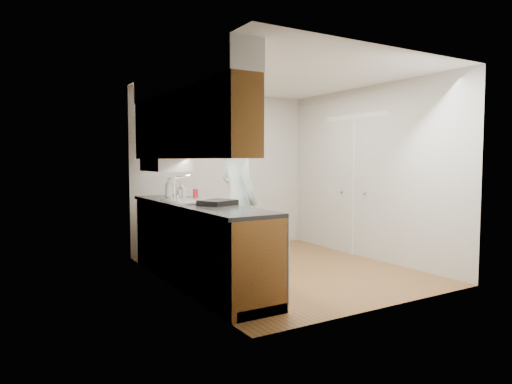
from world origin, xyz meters
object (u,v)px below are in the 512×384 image
soap_bottle_a (169,188)px  soap_bottle_b (182,190)px  person (238,191)px  soda_can (196,194)px  steel_can (180,194)px  dish_rack (218,203)px

soap_bottle_a → soap_bottle_b: soap_bottle_a is taller
person → soda_can: size_ratio=16.80×
steel_can → dish_rack: size_ratio=0.32×
soda_can → person: bearing=-48.4°
steel_can → dish_rack: steel_can is taller
soap_bottle_b → soap_bottle_a: bearing=-173.1°
dish_rack → person: bearing=19.6°
steel_can → soap_bottle_b: bearing=60.4°
soap_bottle_a → dish_rack: (0.15, -1.11, -0.10)m
soap_bottle_b → steel_can: size_ratio=1.84×
soap_bottle_a → dish_rack: 1.13m
soap_bottle_a → steel_can: (0.09, -0.15, -0.07)m
soap_bottle_b → soda_can: 0.24m
dish_rack → steel_can: bearing=70.4°
soda_can → soap_bottle_b: bearing=117.2°
soap_bottle_a → soap_bottle_b: size_ratio=1.24×
soap_bottle_a → soda_can: bearing=-32.3°
soap_bottle_b → steel_can: bearing=-119.6°
person → soap_bottle_b: (-0.49, 0.64, -0.01)m
soap_bottle_b → steel_can: 0.20m
soap_bottle_b → person: bearing=-52.5°
soda_can → dish_rack: 0.94m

